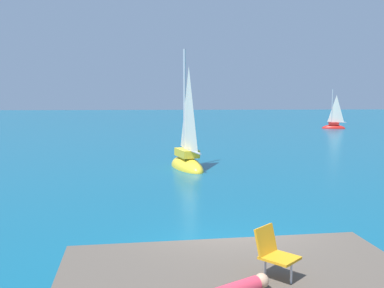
# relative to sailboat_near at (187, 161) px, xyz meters

# --- Properties ---
(ground_plane) EXTENTS (160.00, 160.00, 0.00)m
(ground_plane) POSITION_rel_sailboat_near_xyz_m (0.46, -11.98, -0.35)
(ground_plane) COLOR #0F5675
(boulder_seaward) EXTENTS (1.98, 1.93, 1.15)m
(boulder_seaward) POSITION_rel_sailboat_near_xyz_m (1.57, -13.26, -0.35)
(boulder_seaward) COLOR brown
(boulder_seaward) RESTS_ON ground
(boulder_inland) EXTENTS (1.63, 1.65, 0.91)m
(boulder_inland) POSITION_rel_sailboat_near_xyz_m (2.01, -12.81, -0.35)
(boulder_inland) COLOR #4D413A
(boulder_inland) RESTS_ON ground
(sailboat_near) EXTENTS (2.17, 3.59, 6.47)m
(sailboat_near) POSITION_rel_sailboat_near_xyz_m (0.00, 0.00, 0.00)
(sailboat_near) COLOR yellow
(sailboat_near) RESTS_ON ground
(sailboat_far) EXTENTS (2.43, 1.33, 4.39)m
(sailboat_far) POSITION_rel_sailboat_near_xyz_m (15.90, 22.48, -0.11)
(sailboat_far) COLOR red
(sailboat_far) RESTS_ON ground
(beach_chair) EXTENTS (0.76, 0.76, 0.80)m
(beach_chair) POSITION_rel_sailboat_near_xyz_m (0.78, -15.06, 1.00)
(beach_chair) COLOR orange
(beach_chair) RESTS_ON shore_ledge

